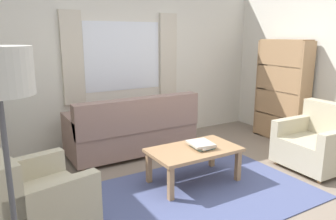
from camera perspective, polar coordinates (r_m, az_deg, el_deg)
ground_plane at (r=3.88m, az=5.96°, el=-14.44°), size 6.24×6.24×0.00m
wall_back at (r=5.44m, az=-8.13°, el=7.84°), size 5.32×0.12×2.60m
window_with_curtains at (r=5.35m, az=-7.84°, el=9.37°), size 1.98×0.07×1.40m
area_rug at (r=3.88m, az=5.96°, el=-14.36°), size 2.52×1.74×0.01m
couch at (r=4.93m, az=-6.23°, el=-3.72°), size 1.90×0.82×0.92m
armchair_left at (r=3.20m, az=-22.98°, el=-14.68°), size 0.97×0.99×0.88m
armchair_right at (r=4.87m, az=24.97°, el=-5.29°), size 0.84×0.86×0.88m
coffee_table at (r=3.99m, az=4.62°, el=-7.57°), size 1.10×0.64×0.44m
book_stack_on_table at (r=4.01m, az=5.94°, el=-6.12°), size 0.31×0.34×0.07m
bookshelf at (r=5.83m, az=19.46°, el=2.42°), size 0.30×0.94×1.72m
standing_lamp at (r=1.81m, az=-27.62°, el=1.40°), size 0.35×0.35×1.74m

